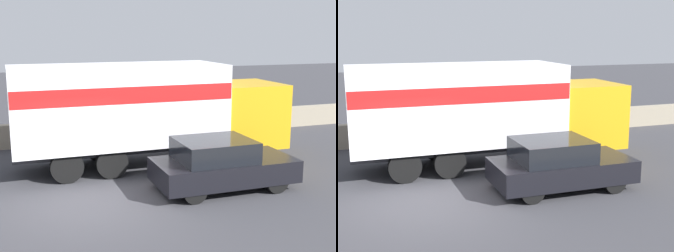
# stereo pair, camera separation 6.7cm
# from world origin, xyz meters

# --- Properties ---
(ground_plane) EXTENTS (80.00, 80.00, 0.00)m
(ground_plane) POSITION_xyz_m (0.00, 0.00, 0.00)
(ground_plane) COLOR #38383D
(stone_wall_backdrop) EXTENTS (60.00, 0.35, 0.89)m
(stone_wall_backdrop) POSITION_xyz_m (0.00, 6.76, 0.45)
(stone_wall_backdrop) COLOR gray
(stone_wall_backdrop) RESTS_ON ground_plane
(box_truck) EXTENTS (8.81, 2.55, 3.26)m
(box_truck) POSITION_xyz_m (2.38, 3.06, 1.91)
(box_truck) COLOR gold
(box_truck) RESTS_ON ground_plane
(car_hatchback) EXTENTS (3.86, 1.83, 1.42)m
(car_hatchback) POSITION_xyz_m (3.69, 0.09, 0.71)
(car_hatchback) COLOR black
(car_hatchback) RESTS_ON ground_plane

